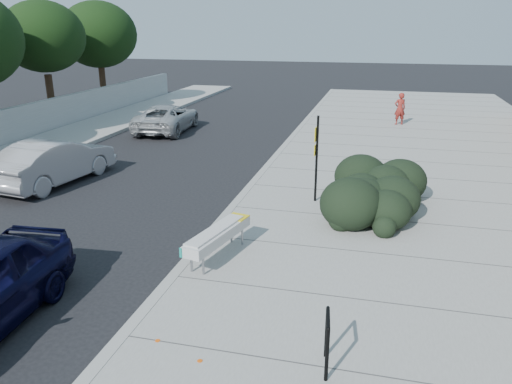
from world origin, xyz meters
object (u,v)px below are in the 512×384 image
bike_rack (327,337)px  wagon_silver (54,161)px  sign_post (316,153)px  bench (218,235)px  pedestrian (400,109)px  suv_silver (167,118)px

bike_rack → wagon_silver: 11.72m
sign_post → bench: bearing=-105.6°
wagon_silver → pedestrian: (10.67, 11.87, 0.21)m
bench → bike_rack: bike_rack is taller
sign_post → wagon_silver: size_ratio=0.55×
wagon_silver → pedestrian: bearing=-124.4°
wagon_silver → pedestrian: 15.96m
bench → pedestrian: pedestrian is taller
sign_post → wagon_silver: 8.24m
wagon_silver → sign_post: bearing=-173.2°
suv_silver → wagon_silver: bearing=84.6°
bench → wagon_silver: wagon_silver is taller
bench → suv_silver: suv_silver is taller
bench → sign_post: 4.35m
suv_silver → pedestrian: size_ratio=2.96×
bike_rack → suv_silver: (-9.18, 15.42, -0.03)m
bench → sign_post: bearing=82.7°
bench → suv_silver: bearing=130.9°
sign_post → suv_silver: size_ratio=0.52×
bike_rack → sign_post: 7.14m
suv_silver → sign_post: bearing=129.3°
bike_rack → suv_silver: 17.95m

